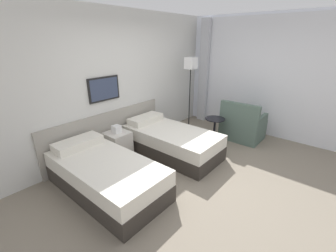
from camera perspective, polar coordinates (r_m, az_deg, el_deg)
name	(u,v)px	position (r m, az deg, el deg)	size (l,w,h in m)	color
ground_plane	(201,177)	(3.90, 8.30, -12.63)	(16.00, 16.00, 0.00)	slate
wall_headboard	(120,85)	(4.60, -12.01, 10.08)	(10.00, 0.10, 2.70)	silver
wall_window	(274,78)	(5.62, 25.24, 10.93)	(0.21, 4.40, 2.70)	white
bed_near_door	(105,175)	(3.56, -15.61, -11.79)	(0.95, 1.90, 0.63)	#332D28
bed_near_window	(171,141)	(4.47, 0.73, -3.84)	(0.95, 1.90, 0.63)	#332D28
nightstand	(118,144)	(4.44, -12.58, -4.53)	(0.42, 0.42, 0.65)	beige
floor_lamp	(191,70)	(5.43, 5.76, 13.97)	(0.24, 0.24, 1.76)	black
side_table	(215,126)	(5.02, 11.75, 0.09)	(0.42, 0.42, 0.55)	black
armchair	(242,127)	(5.38, 18.32, -0.16)	(0.72, 0.86, 0.90)	#4C6056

